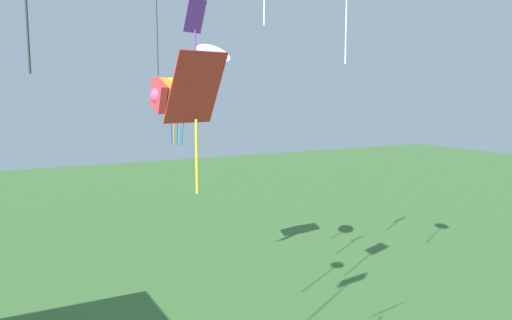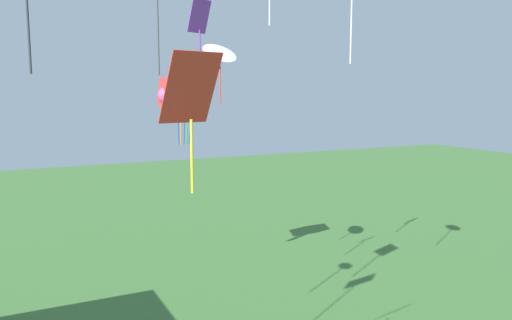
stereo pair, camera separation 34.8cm
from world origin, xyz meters
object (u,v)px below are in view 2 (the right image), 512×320
object	(u,v)px
kite_rainbow_parafoil	(182,96)
kite_purple_streamer	(200,28)
kite_white_delta	(220,52)
kite_red_diamond	(191,96)

from	to	relation	value
kite_rainbow_parafoil	kite_purple_streamer	distance (m)	5.53
kite_white_delta	kite_red_diamond	bearing A→B (deg)	-115.45
kite_rainbow_parafoil	kite_purple_streamer	world-z (taller)	kite_purple_streamer
kite_rainbow_parafoil	kite_white_delta	world-z (taller)	kite_white_delta
kite_red_diamond	kite_purple_streamer	xyz separation A→B (m)	(2.65, 6.66, 2.04)
kite_purple_streamer	kite_white_delta	bearing A→B (deg)	55.89
kite_white_delta	kite_purple_streamer	distance (m)	3.15
kite_white_delta	kite_rainbow_parafoil	bearing A→B (deg)	106.03
kite_rainbow_parafoil	kite_red_diamond	size ratio (longest dim) A/B	1.14
kite_red_diamond	kite_white_delta	bearing A→B (deg)	64.55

